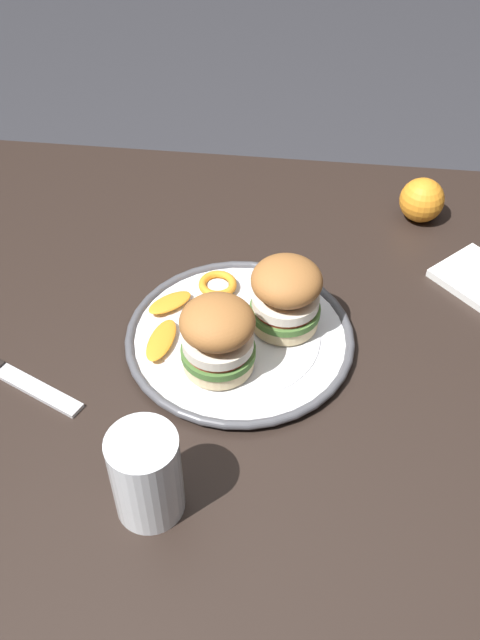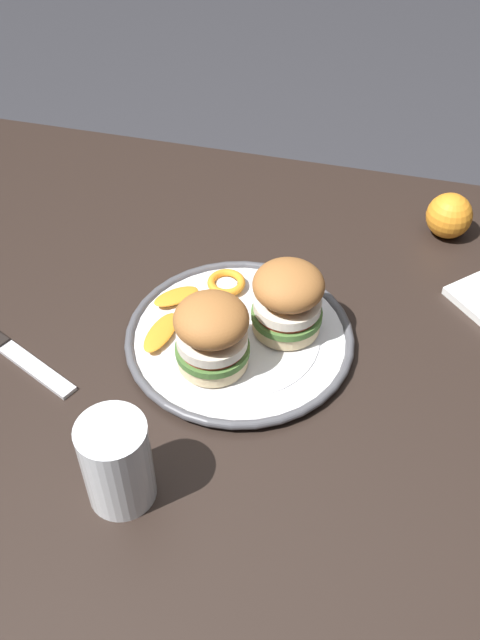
{
  "view_description": "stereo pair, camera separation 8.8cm",
  "coord_description": "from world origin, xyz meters",
  "px_view_note": "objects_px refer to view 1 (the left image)",
  "views": [
    {
      "loc": [
        0.1,
        -0.64,
        1.44
      ],
      "look_at": [
        0.02,
        0.0,
        0.8
      ],
      "focal_mm": 39.34,
      "sensor_mm": 36.0,
      "label": 1
    },
    {
      "loc": [
        0.19,
        -0.63,
        1.44
      ],
      "look_at": [
        0.02,
        0.0,
        0.8
      ],
      "focal_mm": 39.34,
      "sensor_mm": 36.0,
      "label": 2
    }
  ],
  "objects_px": {
    "sandwich_half_left": "(286,294)",
    "dining_table": "(226,389)",
    "dinner_plate": "(240,336)",
    "sandwich_half_right": "(218,336)",
    "whole_orange": "(422,200)",
    "drinking_glass": "(147,480)",
    "table_knife": "(3,371)"
  },
  "relations": [
    {
      "from": "dinner_plate",
      "to": "whole_orange",
      "type": "height_order",
      "value": "whole_orange"
    },
    {
      "from": "drinking_glass",
      "to": "whole_orange",
      "type": "relative_size",
      "value": 1.62
    },
    {
      "from": "dining_table",
      "to": "drinking_glass",
      "type": "height_order",
      "value": "drinking_glass"
    },
    {
      "from": "dining_table",
      "to": "sandwich_half_right",
      "type": "relative_size",
      "value": 10.04
    },
    {
      "from": "table_knife",
      "to": "dining_table",
      "type": "bearing_deg",
      "value": 18.05
    },
    {
      "from": "whole_orange",
      "to": "dining_table",
      "type": "bearing_deg",
      "value": -131.35
    },
    {
      "from": "dining_table",
      "to": "table_knife",
      "type": "bearing_deg",
      "value": -161.95
    },
    {
      "from": "dining_table",
      "to": "whole_orange",
      "type": "height_order",
      "value": "whole_orange"
    },
    {
      "from": "dinner_plate",
      "to": "sandwich_half_right",
      "type": "xyz_separation_m",
      "value": [
        -0.02,
        -0.06,
        0.06
      ]
    },
    {
      "from": "table_knife",
      "to": "dinner_plate",
      "type": "bearing_deg",
      "value": 17.31
    },
    {
      "from": "sandwich_half_right",
      "to": "table_knife",
      "type": "xyz_separation_m",
      "value": [
        -0.28,
        -0.03,
        -0.07
      ]
    },
    {
      "from": "sandwich_half_right",
      "to": "table_knife",
      "type": "relative_size",
      "value": 0.62
    },
    {
      "from": "whole_orange",
      "to": "table_knife",
      "type": "xyz_separation_m",
      "value": [
        -0.55,
        -0.4,
        -0.03
      ]
    },
    {
      "from": "sandwich_half_left",
      "to": "dining_table",
      "type": "bearing_deg",
      "value": -160.01
    },
    {
      "from": "dining_table",
      "to": "drinking_glass",
      "type": "bearing_deg",
      "value": -100.35
    },
    {
      "from": "dining_table",
      "to": "dinner_plate",
      "type": "height_order",
      "value": "dinner_plate"
    },
    {
      "from": "drinking_glass",
      "to": "sandwich_half_left",
      "type": "bearing_deg",
      "value": 66.38
    },
    {
      "from": "sandwich_half_right",
      "to": "whole_orange",
      "type": "height_order",
      "value": "sandwich_half_right"
    },
    {
      "from": "dining_table",
      "to": "drinking_glass",
      "type": "distance_m",
      "value": 0.3
    },
    {
      "from": "dining_table",
      "to": "dinner_plate",
      "type": "xyz_separation_m",
      "value": [
        0.02,
        0.0,
        0.11
      ]
    },
    {
      "from": "sandwich_half_right",
      "to": "drinking_glass",
      "type": "relative_size",
      "value": 1.12
    },
    {
      "from": "sandwich_half_right",
      "to": "drinking_glass",
      "type": "xyz_separation_m",
      "value": [
        -0.05,
        -0.2,
        -0.02
      ]
    },
    {
      "from": "drinking_glass",
      "to": "table_knife",
      "type": "bearing_deg",
      "value": 144.37
    },
    {
      "from": "whole_orange",
      "to": "table_knife",
      "type": "height_order",
      "value": "whole_orange"
    },
    {
      "from": "drinking_glass",
      "to": "table_knife",
      "type": "xyz_separation_m",
      "value": [
        -0.23,
        0.16,
        -0.05
      ]
    },
    {
      "from": "sandwich_half_right",
      "to": "whole_orange",
      "type": "xyz_separation_m",
      "value": [
        0.27,
        0.37,
        -0.03
      ]
    },
    {
      "from": "sandwich_half_left",
      "to": "whole_orange",
      "type": "relative_size",
      "value": 1.84
    },
    {
      "from": "table_knife",
      "to": "sandwich_half_right",
      "type": "bearing_deg",
      "value": 6.89
    },
    {
      "from": "dining_table",
      "to": "table_knife",
      "type": "height_order",
      "value": "table_knife"
    },
    {
      "from": "drinking_glass",
      "to": "dining_table",
      "type": "bearing_deg",
      "value": 79.65
    },
    {
      "from": "sandwich_half_right",
      "to": "table_knife",
      "type": "distance_m",
      "value": 0.29
    },
    {
      "from": "dinner_plate",
      "to": "whole_orange",
      "type": "bearing_deg",
      "value": 50.61
    }
  ]
}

